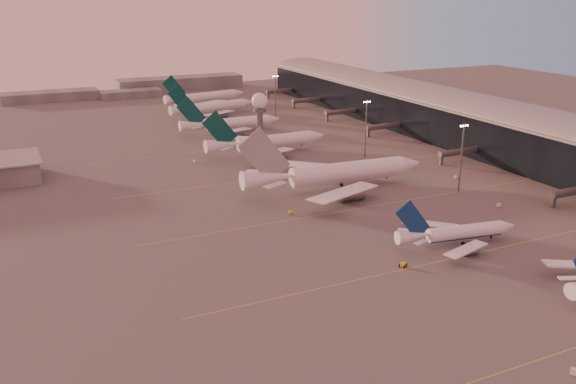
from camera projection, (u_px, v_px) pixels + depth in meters
name	position (u px, v px, depth m)	size (l,w,h in m)	color
ground	(431.00, 285.00, 149.90)	(700.00, 700.00, 0.00)	#4E4C4C
taxiway_markings	(399.00, 200.00, 210.11)	(180.00, 185.25, 0.02)	gold
terminal	(471.00, 122.00, 284.81)	(57.00, 362.00, 23.04)	black
radar_tower	(260.00, 114.00, 248.26)	(6.40, 6.40, 31.10)	#53555A
mast_b	(462.00, 155.00, 215.07)	(3.60, 0.56, 25.00)	#53555A
mast_c	(366.00, 126.00, 260.22)	(3.60, 0.56, 25.00)	#53555A
mast_d	(275.00, 95.00, 336.61)	(3.60, 0.56, 25.00)	#53555A
distant_horizon	(144.00, 87.00, 428.64)	(165.00, 37.50, 9.00)	slate
narrowbody_mid	(457.00, 235.00, 172.59)	(38.37, 30.41, 15.05)	white
widebody_white	(336.00, 177.00, 220.98)	(72.15, 57.67, 25.37)	white
greentail_a	(268.00, 145.00, 270.12)	(58.22, 47.04, 21.15)	white
greentail_b	(231.00, 126.00, 309.66)	(54.38, 43.93, 19.76)	white
greentail_c	(213.00, 109.00, 351.96)	(54.62, 43.72, 20.01)	white
greentail_d	(206.00, 99.00, 384.70)	(55.85, 44.74, 20.43)	white
gsv_truck_a	(575.00, 367.00, 114.93)	(6.44, 4.71, 2.47)	silver
gsv_tug_mid	(403.00, 265.00, 159.44)	(3.91, 4.47, 1.10)	yellow
gsv_truck_b	(500.00, 203.00, 203.29)	(6.21, 2.40, 2.51)	silver
gsv_truck_c	(290.00, 211.00, 197.05)	(5.56, 4.89, 2.22)	yellow
gsv_catering_b	(456.00, 174.00, 234.46)	(4.77, 3.20, 3.60)	silver
gsv_tug_far	(312.00, 175.00, 237.70)	(3.58, 3.68, 0.92)	silver
gsv_truck_d	(194.00, 160.00, 256.03)	(2.89, 6.00, 2.32)	silver
gsv_tug_hangar	(308.00, 136.00, 300.40)	(3.91, 2.76, 1.02)	#535558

